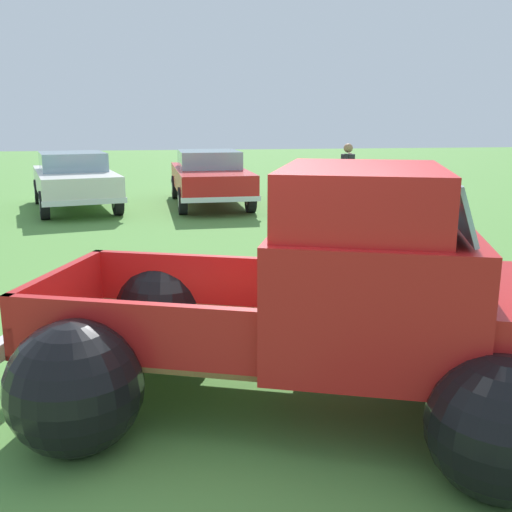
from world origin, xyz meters
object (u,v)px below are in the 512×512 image
Objects in this scene: spectator_0 at (347,174)px; vintage_pickup_truck at (336,316)px; show_car_1 at (210,175)px; show_car_0 at (74,178)px.

vintage_pickup_truck is at bearing 101.90° from spectator_0.
vintage_pickup_truck reaches higher than show_car_1.
show_car_1 is (3.46, 0.19, 0.00)m from show_car_0.
vintage_pickup_truck is 11.42m from show_car_1.
show_car_1 is at bearing -0.20° from spectator_0.
show_car_0 is 2.76× the size of spectator_0.
vintage_pickup_truck is 2.98× the size of spectator_0.
vintage_pickup_truck is 11.76m from show_car_0.
spectator_0 is at bearing 91.61° from vintage_pickup_truck.
show_car_0 is at bearing 16.05° from spectator_0.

